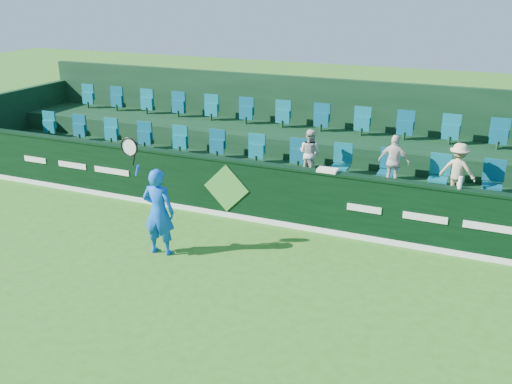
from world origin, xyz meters
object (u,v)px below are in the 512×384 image
at_px(tennis_player, 158,211).
at_px(towel, 328,170).
at_px(spectator_left, 310,153).
at_px(drinks_bottle, 460,182).
at_px(spectator_right, 458,170).
at_px(spectator_middle, 394,162).

xyz_separation_m(tennis_player, towel, (2.67, 2.25, 0.50)).
height_order(tennis_player, towel, tennis_player).
distance_m(tennis_player, spectator_left, 3.91).
bearing_deg(spectator_left, drinks_bottle, 178.31).
bearing_deg(spectator_right, drinks_bottle, 106.83).
bearing_deg(tennis_player, spectator_left, 60.28).
relative_size(spectator_middle, towel, 2.88).
bearing_deg(spectator_middle, spectator_left, 7.52).
bearing_deg(tennis_player, drinks_bottle, 23.16).
xyz_separation_m(tennis_player, drinks_bottle, (5.25, 2.25, 0.58)).
distance_m(spectator_right, towel, 2.70).
height_order(spectator_left, spectator_middle, spectator_middle).
xyz_separation_m(spectator_middle, drinks_bottle, (1.43, -1.12, 0.08)).
relative_size(tennis_player, spectator_left, 2.12).
distance_m(spectator_left, towel, 1.35).
distance_m(spectator_middle, spectator_right, 1.31).
height_order(tennis_player, spectator_left, tennis_player).
bearing_deg(towel, spectator_middle, 44.28).
xyz_separation_m(spectator_left, spectator_right, (3.21, 0.00, 0.01)).
bearing_deg(tennis_player, towel, 40.06).
relative_size(tennis_player, spectator_middle, 2.02).
bearing_deg(spectator_left, spectator_middle, -163.11).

